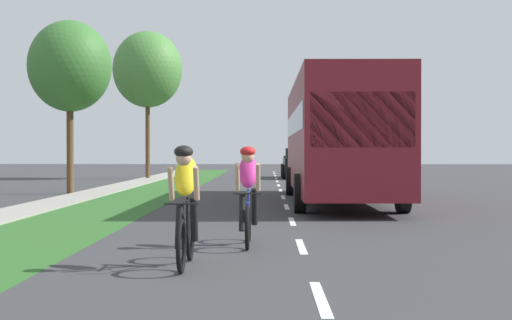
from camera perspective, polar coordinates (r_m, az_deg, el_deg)
ground_plane at (r=21.41m, az=2.28°, el=-3.31°), size 120.00×120.00×0.00m
grass_verge at (r=21.79m, az=-10.06°, el=-3.24°), size 2.56×70.00×0.01m
sidewalk_concrete at (r=22.24m, az=-15.01°, el=-3.17°), size 1.35×70.00×0.10m
lane_markings_center at (r=25.40m, az=2.05°, el=-2.67°), size 0.12×53.80×0.01m
cyclist_lead at (r=9.38m, az=-5.59°, el=-3.55°), size 0.42×1.72×1.58m
cyclist_trailing at (r=11.41m, az=-0.63°, el=-2.78°), size 0.42×1.72×1.58m
bus_maroon at (r=21.35m, az=6.37°, el=1.99°), size 2.78×11.60×3.48m
pickup_black at (r=39.66m, az=3.64°, el=-0.25°), size 2.22×5.10×1.64m
street_tree_near at (r=26.08m, az=-14.51°, el=7.16°), size 2.88×2.88×6.04m
street_tree_far at (r=39.36m, az=-8.57°, el=7.08°), size 3.72×3.72×7.92m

